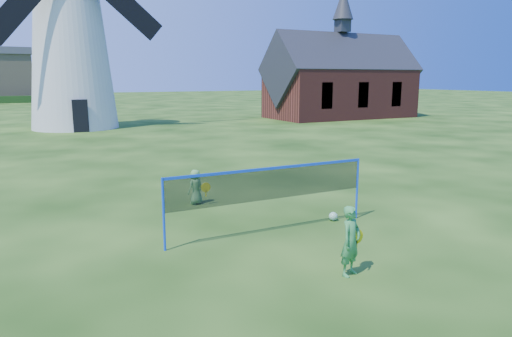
{
  "coord_description": "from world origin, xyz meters",
  "views": [
    {
      "loc": [
        -4.54,
        -8.76,
        3.53
      ],
      "look_at": [
        0.2,
        0.5,
        1.5
      ],
      "focal_mm": 32.7,
      "sensor_mm": 36.0,
      "label": 1
    }
  ],
  "objects_px": {
    "badminton_net": "(271,185)",
    "player_girl": "(351,241)",
    "windmill": "(70,39)",
    "player_boy": "(196,187)",
    "play_ball": "(333,216)",
    "chapel": "(341,82)"
  },
  "relations": [
    {
      "from": "windmill",
      "to": "play_ball",
      "type": "relative_size",
      "value": 77.92
    },
    {
      "from": "play_ball",
      "to": "player_boy",
      "type": "bearing_deg",
      "value": 129.59
    },
    {
      "from": "player_girl",
      "to": "play_ball",
      "type": "distance_m",
      "value": 3.33
    },
    {
      "from": "badminton_net",
      "to": "player_boy",
      "type": "relative_size",
      "value": 5.08
    },
    {
      "from": "badminton_net",
      "to": "windmill",
      "type": "bearing_deg",
      "value": 92.82
    },
    {
      "from": "chapel",
      "to": "player_girl",
      "type": "relative_size",
      "value": 10.3
    },
    {
      "from": "chapel",
      "to": "badminton_net",
      "type": "height_order",
      "value": "chapel"
    },
    {
      "from": "chapel",
      "to": "play_ball",
      "type": "bearing_deg",
      "value": -127.41
    },
    {
      "from": "player_boy",
      "to": "play_ball",
      "type": "distance_m",
      "value": 3.98
    },
    {
      "from": "badminton_net",
      "to": "play_ball",
      "type": "bearing_deg",
      "value": 3.01
    },
    {
      "from": "windmill",
      "to": "player_girl",
      "type": "distance_m",
      "value": 29.53
    },
    {
      "from": "windmill",
      "to": "badminton_net",
      "type": "bearing_deg",
      "value": -87.18
    },
    {
      "from": "play_ball",
      "to": "player_girl",
      "type": "bearing_deg",
      "value": -121.13
    },
    {
      "from": "player_girl",
      "to": "windmill",
      "type": "bearing_deg",
      "value": 71.62
    },
    {
      "from": "windmill",
      "to": "badminton_net",
      "type": "relative_size",
      "value": 3.39
    },
    {
      "from": "badminton_net",
      "to": "player_girl",
      "type": "height_order",
      "value": "badminton_net"
    },
    {
      "from": "player_boy",
      "to": "chapel",
      "type": "bearing_deg",
      "value": -158.09
    },
    {
      "from": "windmill",
      "to": "play_ball",
      "type": "height_order",
      "value": "windmill"
    },
    {
      "from": "chapel",
      "to": "badminton_net",
      "type": "relative_size",
      "value": 2.63
    },
    {
      "from": "player_girl",
      "to": "player_boy",
      "type": "distance_m",
      "value": 5.93
    },
    {
      "from": "chapel",
      "to": "player_girl",
      "type": "xyz_separation_m",
      "value": [
        -20.85,
        -27.86,
        -2.52
      ]
    },
    {
      "from": "badminton_net",
      "to": "play_ball",
      "type": "xyz_separation_m",
      "value": [
        1.85,
        0.1,
        -1.03
      ]
    }
  ]
}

